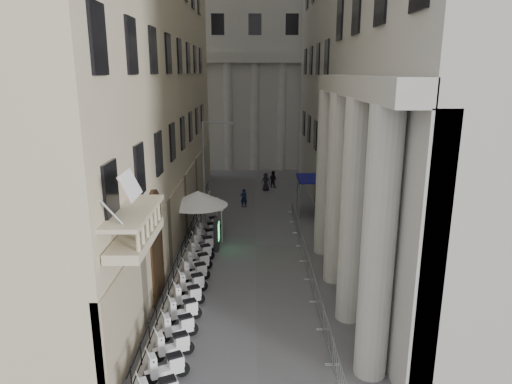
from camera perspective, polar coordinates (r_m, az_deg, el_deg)
far_building at (r=57.06m, az=-0.15°, el=18.75°), size 22.00×10.00×30.00m
iron_fence at (r=29.38m, az=-8.52°, el=-7.41°), size 0.30×28.00×1.40m
blue_awning at (r=36.85m, az=6.40°, el=-2.72°), size 1.60×3.00×3.00m
scooter_1 at (r=18.45m, az=-11.01°, el=-22.11°), size 1.51×1.10×1.50m
scooter_2 at (r=19.54m, az=-10.24°, el=-19.73°), size 1.51×1.10×1.50m
scooter_3 at (r=20.67m, az=-9.57°, el=-17.60°), size 1.51×1.10×1.50m
scooter_4 at (r=21.82m, az=-8.99°, el=-15.69°), size 1.51×1.10×1.50m
scooter_5 at (r=23.00m, az=-8.47°, el=-13.98°), size 1.51×1.10×1.50m
scooter_6 at (r=24.19m, az=-8.01°, el=-12.43°), size 1.51×1.10×1.50m
scooter_7 at (r=25.41m, az=-7.60°, el=-11.03°), size 1.51×1.10×1.50m
scooter_8 at (r=26.64m, az=-7.23°, el=-9.75°), size 1.51×1.10×1.50m
scooter_9 at (r=27.88m, az=-6.90°, el=-8.59°), size 1.51×1.10×1.50m
scooter_10 at (r=29.13m, az=-6.59°, el=-7.53°), size 1.51×1.10×1.50m
scooter_11 at (r=30.40m, az=-6.31°, el=-6.56°), size 1.51×1.10×1.50m
scooter_12 at (r=31.67m, az=-6.06°, el=-5.66°), size 1.51×1.10×1.50m
scooter_13 at (r=32.95m, az=-5.82°, el=-4.83°), size 1.51×1.10×1.50m
barrier_1 at (r=20.13m, az=8.92°, el=-18.53°), size 0.60×2.40×1.10m
barrier_2 at (r=22.24m, az=7.89°, el=-15.02°), size 0.60×2.40×1.10m
barrier_3 at (r=24.42m, az=7.07°, el=-12.12°), size 0.60×2.40×1.10m
barrier_4 at (r=26.66m, az=6.40°, el=-9.71°), size 0.60×2.40×1.10m
barrier_5 at (r=28.94m, az=5.84°, el=-7.67°), size 0.60×2.40×1.10m
barrier_6 at (r=31.25m, az=5.37°, el=-5.92°), size 0.60×2.40×1.10m
barrier_7 at (r=33.59m, az=4.96°, el=-4.42°), size 0.60×2.40×1.10m
barrier_8 at (r=35.95m, az=4.61°, el=-3.12°), size 0.60×2.40×1.10m
security_tent at (r=30.80m, az=-6.76°, el=-0.92°), size 4.03×4.03×3.27m
street_lamp at (r=33.33m, az=-6.11°, el=3.45°), size 2.43×0.84×7.63m
info_kiosk at (r=29.13m, az=-4.96°, el=-5.31°), size 0.32×0.97×2.04m
pedestrian_a at (r=38.24m, az=-1.54°, el=-0.76°), size 0.67×0.55×1.57m
pedestrian_b at (r=44.80m, az=2.11°, el=1.61°), size 1.01×0.95×1.66m
pedestrian_c at (r=43.51m, az=1.22°, el=1.27°), size 0.88×0.60×1.74m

